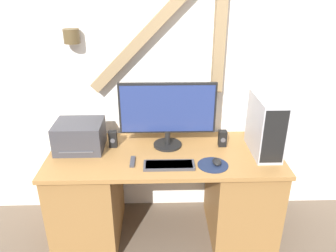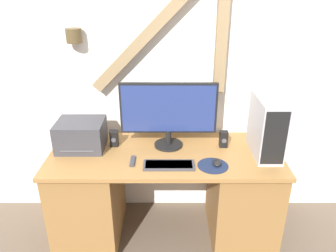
{
  "view_description": "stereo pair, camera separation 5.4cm",
  "coord_description": "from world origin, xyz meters",
  "px_view_note": "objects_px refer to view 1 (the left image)",
  "views": [
    {
      "loc": [
        -0.03,
        -1.74,
        1.9
      ],
      "look_at": [
        0.02,
        0.34,
        0.95
      ],
      "focal_mm": 35.0,
      "sensor_mm": 36.0,
      "label": 1
    },
    {
      "loc": [
        0.02,
        -1.74,
        1.9
      ],
      "look_at": [
        0.02,
        0.34,
        0.95
      ],
      "focal_mm": 35.0,
      "sensor_mm": 36.0,
      "label": 2
    }
  ],
  "objects_px": {
    "printer": "(80,136)",
    "monitor": "(168,111)",
    "speaker_left": "(113,139)",
    "remote_control": "(133,162)",
    "mouse": "(217,162)",
    "speaker_right": "(222,138)",
    "keyboard": "(169,165)",
    "computer_tower": "(266,125)"
  },
  "relations": [
    {
      "from": "mouse",
      "to": "speaker_left",
      "type": "height_order",
      "value": "speaker_left"
    },
    {
      "from": "mouse",
      "to": "printer",
      "type": "height_order",
      "value": "printer"
    },
    {
      "from": "computer_tower",
      "to": "remote_control",
      "type": "xyz_separation_m",
      "value": [
        -0.94,
        -0.13,
        -0.2
      ]
    },
    {
      "from": "mouse",
      "to": "remote_control",
      "type": "bearing_deg",
      "value": 176.33
    },
    {
      "from": "keyboard",
      "to": "speaker_left",
      "type": "relative_size",
      "value": 2.79
    },
    {
      "from": "speaker_right",
      "to": "keyboard",
      "type": "bearing_deg",
      "value": -145.05
    },
    {
      "from": "speaker_right",
      "to": "speaker_left",
      "type": "bearing_deg",
      "value": 179.14
    },
    {
      "from": "remote_control",
      "to": "printer",
      "type": "bearing_deg",
      "value": 151.53
    },
    {
      "from": "speaker_right",
      "to": "remote_control",
      "type": "relative_size",
      "value": 0.93
    },
    {
      "from": "printer",
      "to": "monitor",
      "type": "bearing_deg",
      "value": 2.77
    },
    {
      "from": "keyboard",
      "to": "remote_control",
      "type": "relative_size",
      "value": 2.6
    },
    {
      "from": "printer",
      "to": "speaker_right",
      "type": "bearing_deg",
      "value": 0.8
    },
    {
      "from": "printer",
      "to": "speaker_right",
      "type": "relative_size",
      "value": 2.78
    },
    {
      "from": "speaker_left",
      "to": "keyboard",
      "type": "bearing_deg",
      "value": -36.06
    },
    {
      "from": "mouse",
      "to": "computer_tower",
      "type": "distance_m",
      "value": 0.44
    },
    {
      "from": "speaker_left",
      "to": "remote_control",
      "type": "distance_m",
      "value": 0.3
    },
    {
      "from": "speaker_left",
      "to": "speaker_right",
      "type": "xyz_separation_m",
      "value": [
        0.82,
        -0.01,
        0.0
      ]
    },
    {
      "from": "monitor",
      "to": "printer",
      "type": "distance_m",
      "value": 0.67
    },
    {
      "from": "mouse",
      "to": "remote_control",
      "type": "relative_size",
      "value": 0.73
    },
    {
      "from": "monitor",
      "to": "mouse",
      "type": "relative_size",
      "value": 7.28
    },
    {
      "from": "mouse",
      "to": "speaker_right",
      "type": "relative_size",
      "value": 0.79
    },
    {
      "from": "remote_control",
      "to": "speaker_left",
      "type": "bearing_deg",
      "value": 123.46
    },
    {
      "from": "keyboard",
      "to": "speaker_right",
      "type": "distance_m",
      "value": 0.5
    },
    {
      "from": "computer_tower",
      "to": "speaker_left",
      "type": "height_order",
      "value": "computer_tower"
    },
    {
      "from": "keyboard",
      "to": "speaker_right",
      "type": "bearing_deg",
      "value": 34.95
    },
    {
      "from": "monitor",
      "to": "remote_control",
      "type": "relative_size",
      "value": 5.34
    },
    {
      "from": "keyboard",
      "to": "speaker_left",
      "type": "distance_m",
      "value": 0.51
    },
    {
      "from": "computer_tower",
      "to": "speaker_right",
      "type": "xyz_separation_m",
      "value": [
        -0.28,
        0.1,
        -0.15
      ]
    },
    {
      "from": "computer_tower",
      "to": "speaker_right",
      "type": "distance_m",
      "value": 0.33
    },
    {
      "from": "computer_tower",
      "to": "speaker_right",
      "type": "bearing_deg",
      "value": 160.12
    },
    {
      "from": "speaker_left",
      "to": "speaker_right",
      "type": "relative_size",
      "value": 1.0
    },
    {
      "from": "computer_tower",
      "to": "speaker_left",
      "type": "bearing_deg",
      "value": 174.14
    },
    {
      "from": "mouse",
      "to": "keyboard",
      "type": "bearing_deg",
      "value": -176.65
    },
    {
      "from": "mouse",
      "to": "speaker_left",
      "type": "distance_m",
      "value": 0.79
    },
    {
      "from": "keyboard",
      "to": "mouse",
      "type": "bearing_deg",
      "value": 3.35
    },
    {
      "from": "keyboard",
      "to": "speaker_right",
      "type": "height_order",
      "value": "speaker_right"
    },
    {
      "from": "computer_tower",
      "to": "speaker_left",
      "type": "xyz_separation_m",
      "value": [
        -1.1,
        0.11,
        -0.15
      ]
    },
    {
      "from": "mouse",
      "to": "speaker_right",
      "type": "distance_m",
      "value": 0.28
    },
    {
      "from": "keyboard",
      "to": "mouse",
      "type": "xyz_separation_m",
      "value": [
        0.33,
        0.02,
        0.01
      ]
    },
    {
      "from": "computer_tower",
      "to": "speaker_right",
      "type": "relative_size",
      "value": 3.42
    },
    {
      "from": "printer",
      "to": "remote_control",
      "type": "bearing_deg",
      "value": -28.47
    },
    {
      "from": "computer_tower",
      "to": "speaker_right",
      "type": "height_order",
      "value": "computer_tower"
    }
  ]
}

